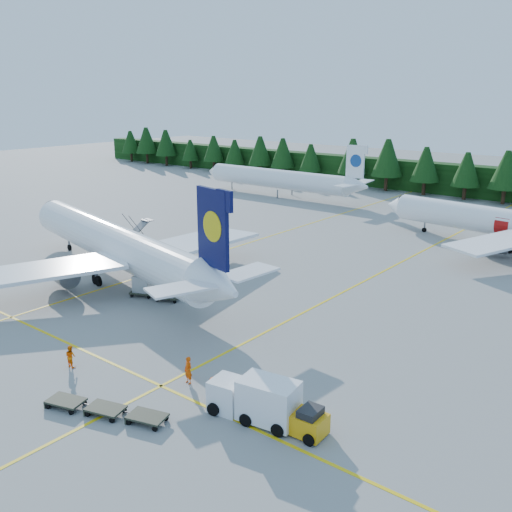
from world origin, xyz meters
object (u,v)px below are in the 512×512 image
Objects in this scene: service_truck at (254,398)px; baggage_tug at (301,420)px; airstairs at (126,243)px; airliner_navy at (111,242)px; airliner_red at (502,223)px.

baggage_tug is at bearing 0.26° from service_truck.
baggage_tug is (41.15, -19.93, 0.08)m from airstairs.
airstairs is 43.07m from service_truck.
airliner_navy is 33.18m from service_truck.
airliner_red is 49.09m from airstairs.
airliner_red is 6.01× the size of service_truck.
airliner_red is 51.90m from baggage_tug.
baggage_tug is (3.81, -51.71, -2.34)m from airliner_red.
service_truck is 1.85× the size of baggage_tug.
airstairs is 0.92× the size of service_truck.
airliner_red is 52.27m from service_truck.
service_truck is (37.90, -20.45, 0.63)m from airstairs.
airliner_red is at bearing 65.54° from airliner_navy.
airliner_red is at bearing 81.67° from service_truck.
airliner_navy is at bearing 157.28° from baggage_tug.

